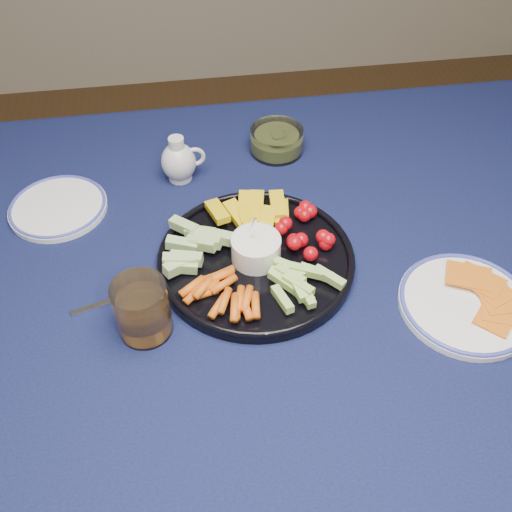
{
  "coord_description": "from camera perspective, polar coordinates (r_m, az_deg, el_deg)",
  "views": [
    {
      "loc": [
        -0.08,
        -0.68,
        1.49
      ],
      "look_at": [
        0.03,
        0.0,
        0.77
      ],
      "focal_mm": 40.0,
      "sensor_mm": 36.0,
      "label": 1
    }
  ],
  "objects": [
    {
      "name": "side_plate_extra",
      "position": [
        1.17,
        -19.19,
        4.65
      ],
      "size": [
        0.19,
        0.19,
        0.02
      ],
      "color": "white",
      "rests_on": "dining_table"
    },
    {
      "name": "dining_table",
      "position": [
        1.07,
        -1.37,
        -4.14
      ],
      "size": [
        1.67,
        1.07,
        0.75
      ],
      "color": "#4C2D19",
      "rests_on": "ground"
    },
    {
      "name": "juice_tumbler",
      "position": [
        0.9,
        -11.26,
        -5.49
      ],
      "size": [
        0.09,
        0.09,
        0.1
      ],
      "color": "white",
      "rests_on": "dining_table"
    },
    {
      "name": "crudite_platter",
      "position": [
        1.0,
        -0.15,
        -0.03
      ],
      "size": [
        0.35,
        0.35,
        0.11
      ],
      "color": "black",
      "rests_on": "dining_table"
    },
    {
      "name": "pickle_bowl",
      "position": [
        1.25,
        2.07,
        11.37
      ],
      "size": [
        0.11,
        0.11,
        0.05
      ],
      "color": "white",
      "rests_on": "dining_table"
    },
    {
      "name": "fork_left",
      "position": [
        0.98,
        -11.94,
        -3.66
      ],
      "size": [
        0.18,
        0.07,
        0.0
      ],
      "color": "white",
      "rests_on": "dining_table"
    },
    {
      "name": "creamer_pitcher",
      "position": [
        1.17,
        -7.7,
        9.37
      ],
      "size": [
        0.09,
        0.07,
        0.1
      ],
      "color": "silver",
      "rests_on": "dining_table"
    },
    {
      "name": "cheese_plate",
      "position": [
        1.0,
        20.29,
        -4.36
      ],
      "size": [
        0.22,
        0.22,
        0.03
      ],
      "color": "white",
      "rests_on": "dining_table"
    },
    {
      "name": "fork_right",
      "position": [
        1.0,
        21.85,
        -5.9
      ],
      "size": [
        0.12,
        0.15,
        0.0
      ],
      "color": "white",
      "rests_on": "dining_table"
    }
  ]
}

